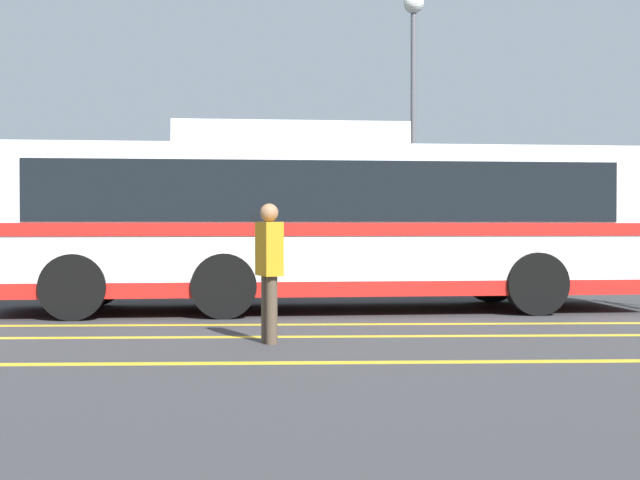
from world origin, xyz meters
name	(u,v)px	position (x,y,z in m)	size (l,w,h in m)	color
ground_plane	(288,309)	(0.00, 0.00, 0.00)	(220.00, 220.00, 0.00)	#38383A
lane_strip_0	(326,324)	(0.54, -2.32, 0.00)	(0.20, 30.74, 0.01)	gold
lane_strip_1	(331,336)	(0.54, -3.72, 0.00)	(0.20, 30.74, 0.01)	gold
lane_strip_2	(341,362)	(0.54, -5.89, 0.00)	(0.20, 30.74, 0.01)	gold
curb_strip	(310,281)	(0.54, 6.39, 0.07)	(38.74, 0.36, 0.15)	#99999E
transit_bus	(319,218)	(0.52, -0.12, 1.55)	(11.18, 3.30, 3.08)	silver
parked_car_1	(206,254)	(-1.85, 5.10, 0.78)	(4.58, 2.04, 1.59)	#4C3823
parked_car_2	(490,257)	(4.66, 5.24, 0.71)	(4.82, 2.26, 1.36)	#335B33
pedestrian_0	(269,264)	(-0.24, -4.34, 0.96)	(0.35, 0.47, 1.69)	brown
street_lamp	(413,73)	(3.17, 7.19, 5.26)	(0.52, 0.52, 7.27)	#59595E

